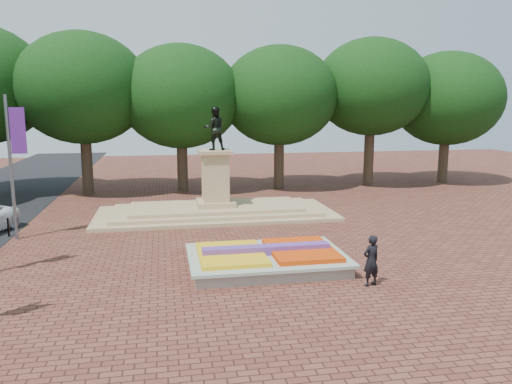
{
  "coord_description": "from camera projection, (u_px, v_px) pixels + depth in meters",
  "views": [
    {
      "loc": [
        -3.02,
        -21.04,
        6.53
      ],
      "look_at": [
        1.53,
        3.14,
        2.2
      ],
      "focal_mm": 35.0,
      "sensor_mm": 36.0,
      "label": 1
    }
  ],
  "objects": [
    {
      "name": "ground",
      "position": [
        235.0,
        254.0,
        22.04
      ],
      "size": [
        90.0,
        90.0,
        0.0
      ],
      "primitive_type": "plane",
      "color": "brown",
      "rests_on": "ground"
    },
    {
      "name": "tree_row_back",
      "position": [
        231.0,
        103.0,
        38.73
      ],
      "size": [
        44.8,
        8.8,
        10.43
      ],
      "color": "#3B2D20",
      "rests_on": "ground"
    },
    {
      "name": "monument",
      "position": [
        216.0,
        201.0,
        29.63
      ],
      "size": [
        14.0,
        6.0,
        6.4
      ],
      "color": "tan",
      "rests_on": "ground"
    },
    {
      "name": "flower_bed",
      "position": [
        267.0,
        258.0,
        20.23
      ],
      "size": [
        6.3,
        4.3,
        0.91
      ],
      "color": "gray",
      "rests_on": "ground"
    },
    {
      "name": "pedestrian",
      "position": [
        371.0,
        260.0,
        18.07
      ],
      "size": [
        0.8,
        0.64,
        1.9
      ],
      "primitive_type": "imported",
      "rotation": [
        0.0,
        0.0,
        3.44
      ],
      "color": "black",
      "rests_on": "ground"
    }
  ]
}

